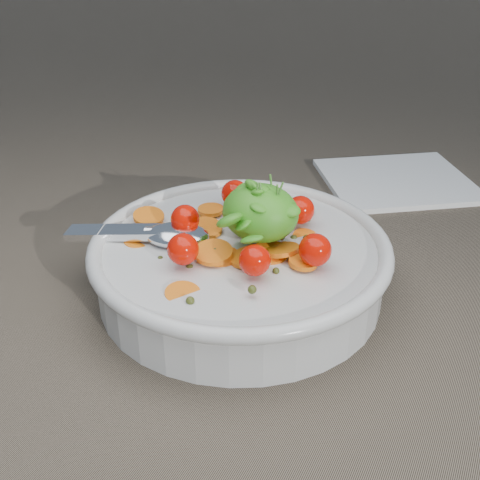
% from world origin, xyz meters
% --- Properties ---
extents(ground, '(6.00, 6.00, 0.00)m').
position_xyz_m(ground, '(0.00, 0.00, 0.00)').
color(ground, '#6F614F').
rests_on(ground, ground).
extents(bowl, '(0.28, 0.26, 0.11)m').
position_xyz_m(bowl, '(0.00, -0.03, 0.03)').
color(bowl, silver).
rests_on(bowl, ground).
extents(napkin, '(0.23, 0.22, 0.01)m').
position_xyz_m(napkin, '(0.07, 0.27, 0.00)').
color(napkin, white).
rests_on(napkin, ground).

